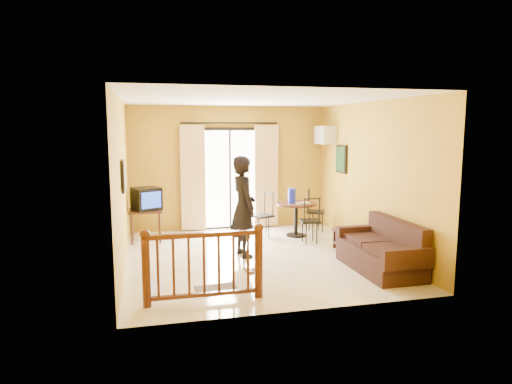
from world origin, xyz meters
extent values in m
plane|color=beige|center=(0.00, 0.00, 0.00)|extent=(5.00, 5.00, 0.00)
plane|color=white|center=(0.00, 0.00, 2.80)|extent=(5.00, 5.00, 0.00)
plane|color=#B78C23|center=(0.00, 2.50, 1.40)|extent=(4.50, 0.00, 4.50)
plane|color=#B78C23|center=(0.00, -2.50, 1.40)|extent=(4.50, 0.00, 4.50)
plane|color=#B78C23|center=(-2.25, 0.00, 1.40)|extent=(0.00, 5.00, 5.00)
plane|color=#B78C23|center=(2.25, 0.00, 1.40)|extent=(0.00, 5.00, 5.00)
cube|color=black|center=(0.00, 2.48, 1.15)|extent=(1.34, 0.03, 2.34)
cube|color=white|center=(0.00, 2.45, 1.15)|extent=(1.20, 0.04, 2.20)
cube|color=black|center=(0.00, 2.43, 1.15)|extent=(0.04, 0.02, 2.20)
cube|color=#F9F4BC|center=(-0.85, 2.40, 1.20)|extent=(0.55, 0.08, 2.35)
cube|color=#F9F4BC|center=(0.85, 2.40, 1.20)|extent=(0.55, 0.08, 2.35)
cylinder|color=black|center=(0.00, 2.40, 2.42)|extent=(2.20, 0.04, 0.04)
cube|color=black|center=(-1.90, 1.65, 0.64)|extent=(0.66, 0.55, 0.04)
cylinder|color=black|center=(-2.17, 1.43, 0.32)|extent=(0.04, 0.04, 0.64)
cylinder|color=black|center=(-1.63, 1.43, 0.32)|extent=(0.04, 0.04, 0.64)
cylinder|color=black|center=(-2.17, 1.87, 0.32)|extent=(0.04, 0.04, 0.64)
cylinder|color=black|center=(-1.63, 1.87, 0.32)|extent=(0.04, 0.04, 0.64)
cube|color=black|center=(-1.87, 1.65, 0.89)|extent=(0.65, 0.62, 0.46)
cube|color=blue|center=(-1.78, 1.44, 0.89)|extent=(0.38, 0.18, 0.32)
cube|color=black|center=(-2.22, -0.20, 1.55)|extent=(0.04, 0.42, 0.52)
cube|color=#5F5851|center=(-2.19, -0.20, 1.55)|extent=(0.01, 0.34, 0.44)
cylinder|color=black|center=(1.24, 1.39, 0.70)|extent=(0.86, 0.86, 0.04)
cylinder|color=black|center=(1.24, 1.39, 0.35)|extent=(0.08, 0.08, 0.70)
cylinder|color=black|center=(1.24, 1.39, 0.01)|extent=(0.42, 0.42, 0.03)
cylinder|color=#1622D3|center=(1.15, 1.40, 0.87)|extent=(0.16, 0.16, 0.31)
cube|color=beige|center=(1.35, 1.29, 0.73)|extent=(0.31, 0.23, 0.02)
cube|color=silver|center=(2.10, 1.95, 2.15)|extent=(0.30, 0.60, 0.40)
cube|color=gray|center=(1.95, 1.95, 2.15)|extent=(0.02, 0.56, 0.36)
cube|color=black|center=(2.22, 1.30, 1.65)|extent=(0.04, 0.50, 0.60)
cube|color=black|center=(2.19, 1.30, 1.65)|extent=(0.01, 0.42, 0.52)
cube|color=black|center=(1.85, -0.12, 0.37)|extent=(0.49, 0.88, 0.04)
cube|color=black|center=(1.85, -0.12, 0.12)|extent=(0.45, 0.84, 0.03)
cube|color=black|center=(1.65, -0.51, 0.19)|extent=(0.05, 0.05, 0.37)
cube|color=black|center=(2.05, -0.51, 0.19)|extent=(0.05, 0.05, 0.37)
cube|color=black|center=(1.65, 0.27, 0.19)|extent=(0.05, 0.05, 0.37)
cube|color=black|center=(2.05, 0.27, 0.19)|extent=(0.05, 0.05, 0.37)
imported|color=brown|center=(1.85, 0.06, 0.42)|extent=(0.20, 0.20, 0.06)
cube|color=black|center=(1.80, -1.23, 0.20)|extent=(0.83, 1.62, 0.40)
cube|color=black|center=(2.10, -1.23, 0.56)|extent=(0.20, 1.62, 0.56)
cube|color=black|center=(1.80, -2.01, 0.42)|extent=(0.81, 0.17, 0.30)
cube|color=black|center=(1.80, -0.44, 0.42)|extent=(0.81, 0.17, 0.30)
cube|color=black|center=(1.75, -1.58, 0.43)|extent=(0.56, 0.66, 0.10)
cube|color=black|center=(1.75, -0.87, 0.43)|extent=(0.56, 0.66, 0.10)
imported|color=black|center=(-0.17, 0.16, 0.91)|extent=(0.53, 0.72, 1.82)
cylinder|color=#471E0F|center=(-1.90, -1.90, 0.46)|extent=(0.11, 0.11, 0.92)
cylinder|color=#471E0F|center=(-0.40, -1.90, 0.46)|extent=(0.11, 0.11, 0.92)
sphere|color=#471E0F|center=(-1.90, -1.90, 0.97)|extent=(0.13, 0.13, 0.13)
sphere|color=#471E0F|center=(-0.40, -1.90, 0.97)|extent=(0.13, 0.13, 0.13)
cube|color=#471E0F|center=(-1.15, -1.90, 0.92)|extent=(1.55, 0.08, 0.06)
cube|color=#471E0F|center=(-1.15, -1.90, 0.10)|extent=(1.55, 0.06, 0.05)
cube|color=#554A44|center=(-0.92, -1.49, 0.01)|extent=(0.63, 0.45, 0.02)
cube|color=brown|center=(-0.29, -0.79, 0.01)|extent=(0.13, 0.26, 0.03)
cube|color=brown|center=(-0.15, -0.79, 0.01)|extent=(0.13, 0.26, 0.03)
camera|label=1|loc=(-1.85, -7.76, 2.32)|focal=32.00mm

